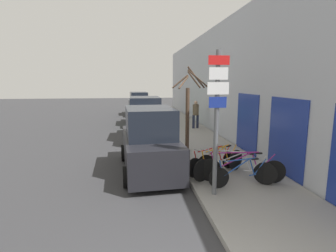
{
  "coord_description": "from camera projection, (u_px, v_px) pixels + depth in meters",
  "views": [
    {
      "loc": [
        -0.69,
        -2.61,
        3.18
      ],
      "look_at": [
        0.69,
        7.78,
        1.42
      ],
      "focal_mm": 28.0,
      "sensor_mm": 36.0,
      "label": 1
    }
  ],
  "objects": [
    {
      "name": "bicycle_0",
      "position": [
        243.0,
        174.0,
        7.66
      ],
      "size": [
        2.09,
        0.44,
        0.85
      ],
      "rotation": [
        0.0,
        0.0,
        1.64
      ],
      "color": "black",
      "rests_on": "sidewalk_curb"
    },
    {
      "name": "bicycle_3",
      "position": [
        220.0,
        163.0,
        8.54
      ],
      "size": [
        2.07,
        1.29,
        0.98
      ],
      "rotation": [
        0.0,
        0.0,
        2.12
      ],
      "color": "black",
      "rests_on": "sidewalk_curb"
    },
    {
      "name": "parked_car_3",
      "position": [
        139.0,
        105.0,
        25.53
      ],
      "size": [
        2.17,
        4.7,
        2.23
      ],
      "rotation": [
        0.0,
        0.0,
        0.07
      ],
      "color": "#51565B",
      "rests_on": "ground"
    },
    {
      "name": "bicycle_1",
      "position": [
        242.0,
        169.0,
        7.97
      ],
      "size": [
        2.56,
        0.67,
        0.97
      ],
      "rotation": [
        0.0,
        0.0,
        1.36
      ],
      "color": "black",
      "rests_on": "sidewalk_curb"
    },
    {
      "name": "ground_plane",
      "position": [
        147.0,
        142.0,
        14.12
      ],
      "size": [
        80.0,
        80.0,
        0.0
      ],
      "primitive_type": "plane",
      "color": "#333335"
    },
    {
      "name": "street_tree",
      "position": [
        188.0,
        110.0,
        11.51
      ],
      "size": [
        1.77,
        1.6,
        3.7
      ],
      "color": "#4C3828",
      "rests_on": "sidewalk_curb"
    },
    {
      "name": "parked_car_0",
      "position": [
        149.0,
        143.0,
        9.33
      ],
      "size": [
        2.17,
        4.61,
        2.31
      ],
      "rotation": [
        0.0,
        0.0,
        0.06
      ],
      "color": "black",
      "rests_on": "ground"
    },
    {
      "name": "signpost",
      "position": [
        217.0,
        118.0,
        6.81
      ],
      "size": [
        0.56,
        0.14,
        3.83
      ],
      "color": "#595B60",
      "rests_on": "sidewalk_curb"
    },
    {
      "name": "bicycle_4",
      "position": [
        213.0,
        162.0,
        8.82
      ],
      "size": [
        2.04,
        1.04,
        0.88
      ],
      "rotation": [
        0.0,
        0.0,
        2.03
      ],
      "color": "black",
      "rests_on": "sidewalk_curb"
    },
    {
      "name": "pedestrian_near",
      "position": [
        196.0,
        112.0,
        17.28
      ],
      "size": [
        0.46,
        0.4,
        1.82
      ],
      "rotation": [
        0.0,
        0.0,
        3.47
      ],
      "color": "#1E2338",
      "rests_on": "sidewalk_curb"
    },
    {
      "name": "sidewalk_curb",
      "position": [
        184.0,
        130.0,
        17.18
      ],
      "size": [
        3.2,
        32.0,
        0.15
      ],
      "color": "gray",
      "rests_on": "ground"
    },
    {
      "name": "parked_car_1",
      "position": [
        145.0,
        120.0,
        14.69
      ],
      "size": [
        2.02,
        4.43,
        2.37
      ],
      "rotation": [
        0.0,
        0.0,
        0.0
      ],
      "color": "silver",
      "rests_on": "ground"
    },
    {
      "name": "building_facade",
      "position": [
        212.0,
        81.0,
        16.79
      ],
      "size": [
        0.23,
        32.0,
        6.5
      ],
      "color": "#B2B7C1",
      "rests_on": "ground"
    },
    {
      "name": "bicycle_2",
      "position": [
        235.0,
        167.0,
        8.17
      ],
      "size": [
        2.06,
        1.45,
        0.94
      ],
      "rotation": [
        0.0,
        0.0,
        0.96
      ],
      "color": "black",
      "rests_on": "sidewalk_curb"
    },
    {
      "name": "parked_car_2",
      "position": [
        141.0,
        112.0,
        19.76
      ],
      "size": [
        2.1,
        4.68,
        2.11
      ],
      "rotation": [
        0.0,
        0.0,
        0.03
      ],
      "color": "#144728",
      "rests_on": "ground"
    }
  ]
}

